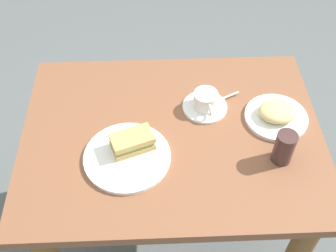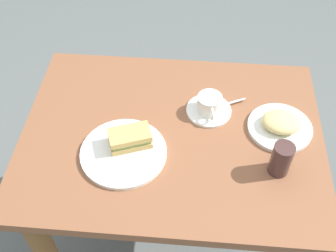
# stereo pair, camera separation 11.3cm
# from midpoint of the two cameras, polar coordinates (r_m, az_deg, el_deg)

# --- Properties ---
(ground_plane) EXTENTS (6.00, 6.00, 0.00)m
(ground_plane) POSITION_cam_midpoint_polar(r_m,az_deg,el_deg) (2.01, -1.25, -14.21)
(ground_plane) COLOR #5A615E
(dining_table) EXTENTS (1.01, 0.76, 0.71)m
(dining_table) POSITION_cam_midpoint_polar(r_m,az_deg,el_deg) (1.52, -1.60, -4.66)
(dining_table) COLOR brown
(dining_table) RESTS_ON ground_plane
(sandwich_plate) EXTENTS (0.28, 0.28, 0.01)m
(sandwich_plate) POSITION_cam_midpoint_polar(r_m,az_deg,el_deg) (1.35, -7.99, -4.31)
(sandwich_plate) COLOR white
(sandwich_plate) RESTS_ON dining_table
(sandwich_front) EXTENTS (0.15, 0.12, 0.06)m
(sandwich_front) POSITION_cam_midpoint_polar(r_m,az_deg,el_deg) (1.34, -7.30, -2.28)
(sandwich_front) COLOR tan
(sandwich_front) RESTS_ON sandwich_plate
(coffee_saucer) EXTENTS (0.16, 0.16, 0.01)m
(coffee_saucer) POSITION_cam_midpoint_polar(r_m,az_deg,el_deg) (1.48, 2.85, 2.50)
(coffee_saucer) COLOR white
(coffee_saucer) RESTS_ON dining_table
(coffee_cup) EXTENTS (0.08, 0.11, 0.06)m
(coffee_cup) POSITION_cam_midpoint_polar(r_m,az_deg,el_deg) (1.45, 2.93, 3.48)
(coffee_cup) COLOR white
(coffee_cup) RESTS_ON coffee_saucer
(spoon) EXTENTS (0.09, 0.05, 0.01)m
(spoon) POSITION_cam_midpoint_polar(r_m,az_deg,el_deg) (1.50, 5.42, 3.71)
(spoon) COLOR silver
(spoon) RESTS_ON coffee_saucer
(side_plate) EXTENTS (0.22, 0.22, 0.01)m
(side_plate) POSITION_cam_midpoint_polar(r_m,az_deg,el_deg) (1.47, 12.40, 1.06)
(side_plate) COLOR white
(side_plate) RESTS_ON dining_table
(side_food_pile) EXTENTS (0.13, 0.11, 0.04)m
(side_food_pile) POSITION_cam_midpoint_polar(r_m,az_deg,el_deg) (1.45, 12.59, 1.83)
(side_food_pile) COLOR #DBC479
(side_food_pile) RESTS_ON side_plate
(drinking_glass) EXTENTS (0.06, 0.06, 0.12)m
(drinking_glass) POSITION_cam_midpoint_polar(r_m,az_deg,el_deg) (1.33, 13.21, -3.01)
(drinking_glass) COLOR #442C29
(drinking_glass) RESTS_ON dining_table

